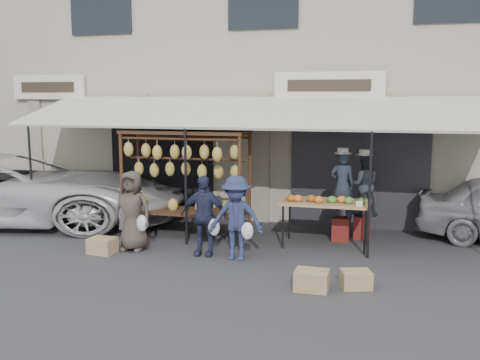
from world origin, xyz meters
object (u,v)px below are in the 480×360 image
object	(u,v)px
vendor_left	(342,185)
crate_near_a	(312,280)
produce_table	(326,203)
customer_left	(132,211)
crate_far	(102,246)
vendor_right	(363,185)
crate_near_b	(356,279)
banana_rack	(185,163)
customer_right	(236,218)
customer_mid	(203,215)

from	to	relation	value
vendor_left	crate_near_a	xyz separation A→B (m)	(-0.19, -3.00, -1.00)
produce_table	crate_near_a	distance (m)	2.54
customer_left	crate_far	distance (m)	0.85
vendor_left	crate_far	distance (m)	4.83
vendor_right	customer_left	world-z (taller)	vendor_right
crate_near_b	crate_far	distance (m)	4.73
banana_rack	customer_left	distance (m)	1.52
produce_table	customer_right	bearing A→B (deg)	-139.70
banana_rack	vendor_right	bearing A→B (deg)	14.76
vendor_left	customer_left	distance (m)	4.18
customer_left	crate_near_b	bearing A→B (deg)	-13.24
banana_rack	crate_near_a	world-z (taller)	banana_rack
customer_left	crate_near_b	distance (m)	4.38
customer_mid	crate_near_a	bearing A→B (deg)	-32.62
vendor_left	customer_right	distance (m)	2.52
customer_left	crate_near_a	xyz separation A→B (m)	(3.58, -1.25, -0.61)
crate_near_b	vendor_left	bearing A→B (deg)	99.34
customer_mid	crate_near_a	distance (m)	2.61
customer_left	crate_near_a	distance (m)	3.84
vendor_left	customer_mid	world-z (taller)	vendor_left
produce_table	vendor_left	bearing A→B (deg)	65.38
vendor_right	customer_right	size ratio (longest dim) A/B	0.86
crate_near_a	crate_far	xyz separation A→B (m)	(-4.04, 0.91, -0.01)
vendor_left	produce_table	bearing A→B (deg)	59.75
customer_right	crate_near_a	bearing A→B (deg)	-41.52
customer_right	crate_near_a	size ratio (longest dim) A/B	3.01
banana_rack	crate_near_b	size ratio (longest dim) A/B	5.81
produce_table	vendor_right	bearing A→B (deg)	52.01
vendor_left	vendor_right	distance (m)	0.50
customer_left	banana_rack	bearing A→B (deg)	59.44
vendor_right	customer_right	xyz separation A→B (m)	(-2.13, -2.09, -0.37)
customer_mid	produce_table	bearing A→B (deg)	26.42
customer_right	crate_near_b	xyz separation A→B (m)	(2.16, -0.94, -0.62)
vendor_left	crate_near_a	bearing A→B (deg)	80.70
customer_mid	crate_far	world-z (taller)	customer_mid
vendor_left	customer_right	size ratio (longest dim) A/B	0.88
customer_right	customer_left	bearing A→B (deg)	175.18
produce_table	customer_mid	world-z (taller)	customer_mid
produce_table	customer_left	distance (m)	3.71
produce_table	customer_left	bearing A→B (deg)	-161.46
customer_left	crate_far	xyz separation A→B (m)	(-0.46, -0.35, -0.62)
customer_left	crate_near_b	xyz separation A→B (m)	(4.22, -0.99, -0.63)
customer_mid	crate_far	xyz separation A→B (m)	(-1.87, -0.40, -0.60)
banana_rack	crate_near_a	bearing A→B (deg)	-38.91
crate_near_a	customer_mid	bearing A→B (deg)	148.94
banana_rack	vendor_left	size ratio (longest dim) A/B	1.94
vendor_right	crate_near_a	xyz separation A→B (m)	(-0.60, -3.29, -0.97)
banana_rack	customer_right	size ratio (longest dim) A/B	1.71
produce_table	vendor_left	world-z (taller)	vendor_left
produce_table	customer_right	size ratio (longest dim) A/B	1.12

